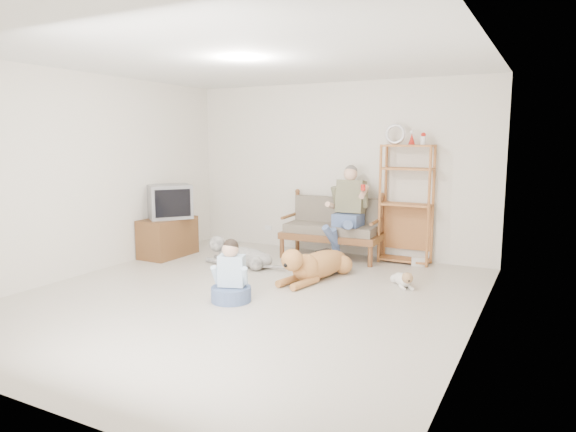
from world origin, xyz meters
The scene contains 17 objects.
floor centered at (0.00, 0.00, 0.00)m, with size 5.50×5.50×0.00m, color beige.
ceiling centered at (0.00, 0.00, 2.70)m, with size 5.50×5.50×0.00m, color white.
wall_back centered at (0.00, 2.75, 1.35)m, with size 5.00×5.00×0.00m, color beige.
wall_front centered at (0.00, -2.75, 1.35)m, with size 5.00×5.00×0.00m, color beige.
wall_left centered at (-2.50, 0.00, 1.35)m, with size 5.50×5.50×0.00m, color beige.
wall_right centered at (2.50, 0.00, 1.35)m, with size 5.50×5.50×0.00m, color beige.
loveseat centered at (0.11, 2.39, 0.49)m, with size 1.54×0.78×0.95m.
man centered at (0.36, 2.16, 0.66)m, with size 0.55×0.78×1.26m.
etagere centered at (1.19, 2.55, 0.90)m, with size 0.78×0.34×2.04m.
book_stack centered at (1.41, 2.48, 0.06)m, with size 0.19×0.14×0.12m, color white.
tv_stand centered at (-2.23, 1.26, 0.30)m, with size 0.51×0.91×0.60m.
crt_tv centered at (-2.19, 1.30, 0.86)m, with size 0.78×0.81×0.52m.
wall_outlet centered at (-1.25, 2.73, 0.30)m, with size 0.12×0.02×0.08m, color silver.
golden_retriever centered at (0.39, 1.09, 0.20)m, with size 0.60×1.60×0.49m.
shaggy_dog centered at (-0.91, 1.26, 0.16)m, with size 1.36×0.38×0.40m.
terrier centered at (1.51, 1.30, 0.09)m, with size 0.37×0.50×0.22m.
child centered at (-0.07, -0.18, 0.26)m, with size 0.45×0.45×0.72m.
Camera 1 is at (3.11, -4.86, 1.82)m, focal length 32.00 mm.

